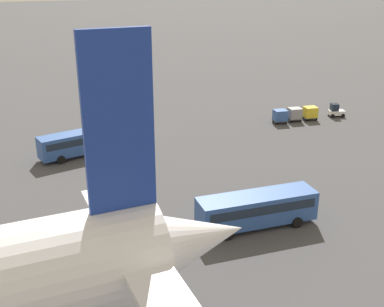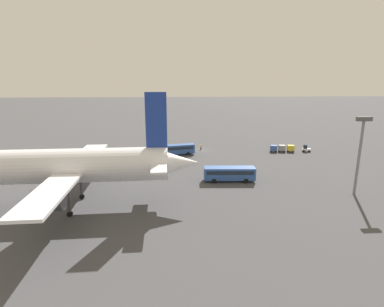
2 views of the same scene
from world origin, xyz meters
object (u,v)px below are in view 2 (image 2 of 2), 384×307
baggage_tug (306,149)px  cargo_cart_yellow (291,148)px  cargo_cart_grey (282,148)px  cargo_cart_blue (274,148)px  airplane (64,166)px  shuttle_bus_near (176,149)px  shuttle_bus_far (229,173)px  worker_person (201,147)px

baggage_tug → cargo_cart_yellow: baggage_tug is taller
cargo_cart_grey → cargo_cart_blue: size_ratio=1.00×
airplane → baggage_tug: 70.19m
airplane → shuttle_bus_near: airplane is taller
airplane → baggage_tug: (-58.98, -37.51, -6.43)m
airplane → cargo_cart_grey: 64.28m
airplane → shuttle_bus_near: bearing=-119.5°
shuttle_bus_near → shuttle_bus_far: (-11.35, 23.97, 0.03)m
cargo_cart_yellow → cargo_cart_blue: (5.23, -0.27, 0.00)m
airplane → cargo_cart_blue: (-48.95, -37.83, -6.18)m
shuttle_bus_near → worker_person: 10.24m
cargo_cart_yellow → cargo_cart_grey: (2.62, -0.32, 0.00)m
shuttle_bus_far → cargo_cart_grey: size_ratio=5.04×
baggage_tug → worker_person: baggage_tug is taller
baggage_tug → cargo_cart_blue: 10.04m
worker_person → baggage_tug: bearing=171.8°
baggage_tug → cargo_cart_yellow: size_ratio=1.20×
cargo_cart_grey → shuttle_bus_near: bearing=3.6°
shuttle_bus_far → baggage_tug: shuttle_bus_far is taller
baggage_tug → cargo_cart_grey: bearing=13.4°
cargo_cart_grey → cargo_cart_blue: same height
worker_person → shuttle_bus_far: bearing=96.3°
shuttle_bus_far → cargo_cart_blue: size_ratio=5.04×
shuttle_bus_far → cargo_cart_blue: (-18.60, -25.97, -0.69)m
airplane → cargo_cart_blue: size_ratio=20.60×
shuttle_bus_far → shuttle_bus_near: bearing=-61.1°
shuttle_bus_near → cargo_cart_grey: bearing=171.4°
shuttle_bus_near → cargo_cart_grey: 32.64m
airplane → shuttle_bus_far: (-30.35, -11.86, -5.49)m
shuttle_bus_far → cargo_cart_grey: (-21.22, -26.02, -0.69)m
shuttle_bus_near → baggage_tug: (-39.98, -1.69, -0.91)m
baggage_tug → cargo_cart_yellow: (4.79, -0.04, 0.25)m
airplane → cargo_cart_blue: airplane is taller
airplane → cargo_cart_yellow: 66.22m
shuttle_bus_far → cargo_cart_grey: bearing=-125.6°
shuttle_bus_far → cargo_cart_blue: shuttle_bus_far is taller
shuttle_bus_far → baggage_tug: size_ratio=4.18×
baggage_tug → shuttle_bus_far: bearing=58.1°
cargo_cart_grey → cargo_cart_blue: 2.62m
shuttle_bus_far → cargo_cart_grey: shuttle_bus_far is taller
cargo_cart_yellow → cargo_cart_grey: 2.64m
cargo_cart_blue → shuttle_bus_far: bearing=54.4°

